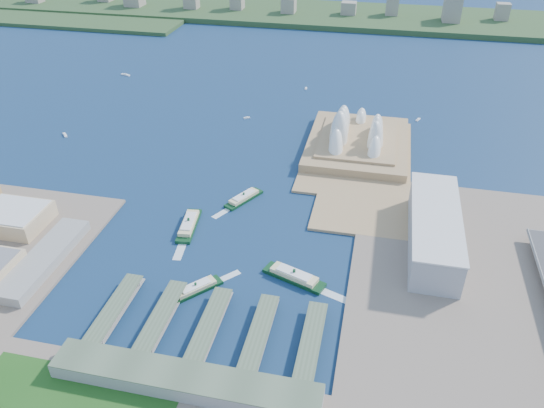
% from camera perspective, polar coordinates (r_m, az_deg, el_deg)
% --- Properties ---
extents(ground, '(3000.00, 3000.00, 0.00)m').
position_cam_1_polar(ground, '(506.78, -5.54, -7.02)').
color(ground, '#0D203F').
rests_on(ground, ground).
extents(east_land, '(240.00, 500.00, 3.00)m').
position_cam_1_polar(east_land, '(465.40, 22.84, -14.36)').
color(east_land, '#78695C').
rests_on(east_land, ground).
extents(peninsula, '(135.00, 220.00, 3.00)m').
position_cam_1_polar(peninsula, '(705.42, 9.21, 5.28)').
color(peninsula, '#A28158').
rests_on(peninsula, ground).
extents(far_shore, '(2200.00, 260.00, 12.00)m').
position_cam_1_polar(far_shore, '(1390.01, 7.12, 19.50)').
color(far_shore, '#2D4926').
rests_on(far_shore, ground).
extents(opera_house, '(134.00, 180.00, 58.00)m').
position_cam_1_polar(opera_house, '(710.24, 9.36, 8.21)').
color(opera_house, white).
rests_on(opera_house, peninsula).
extents(toaster_building, '(45.00, 155.00, 35.00)m').
position_cam_1_polar(toaster_building, '(544.16, 17.02, -2.64)').
color(toaster_building, '#939399').
rests_on(toaster_building, east_land).
extents(ferry_wharves, '(184.00, 90.00, 9.30)m').
position_cam_1_polar(ferry_wharves, '(448.32, -6.71, -12.83)').
color(ferry_wharves, '#4C5C46').
rests_on(ferry_wharves, ground).
extents(terminal_building, '(200.00, 28.00, 12.00)m').
position_cam_1_polar(terminal_building, '(408.15, -9.35, -18.26)').
color(terminal_building, gray).
rests_on(terminal_building, south_land).
extents(far_skyline, '(1900.00, 140.00, 55.00)m').
position_cam_1_polar(far_skyline, '(1363.24, 7.12, 20.68)').
color(far_skyline, gray).
rests_on(far_skyline, far_shore).
extents(ferry_a, '(22.41, 61.25, 11.32)m').
position_cam_1_polar(ferry_a, '(562.49, -8.95, -2.01)').
color(ferry_a, '#0D3619').
rests_on(ferry_a, ground).
extents(ferry_b, '(36.34, 51.70, 9.78)m').
position_cam_1_polar(ferry_b, '(601.26, -3.05, 0.82)').
color(ferry_b, '#0D3619').
rests_on(ferry_b, ground).
extents(ferry_c, '(42.68, 45.52, 9.41)m').
position_cam_1_polar(ferry_c, '(483.62, -8.20, -8.83)').
color(ferry_c, '#0D3619').
rests_on(ferry_c, ground).
extents(ferry_d, '(61.69, 34.83, 11.36)m').
position_cam_1_polar(ferry_d, '(490.65, 2.39, -7.58)').
color(ferry_d, '#0D3619').
rests_on(ferry_d, ground).
extents(boat_a, '(12.84, 13.37, 2.86)m').
position_cam_1_polar(boat_a, '(804.15, -21.38, 6.95)').
color(boat_a, white).
rests_on(boat_a, ground).
extents(boat_b, '(9.82, 7.49, 2.54)m').
position_cam_1_polar(boat_b, '(804.82, -2.72, 9.27)').
color(boat_b, white).
rests_on(boat_b, ground).
extents(boat_c, '(7.73, 11.56, 2.53)m').
position_cam_1_polar(boat_c, '(827.23, 15.43, 8.77)').
color(boat_c, white).
rests_on(boat_c, ground).
extents(boat_d, '(18.37, 8.00, 3.03)m').
position_cam_1_polar(boat_d, '(1015.49, -15.49, 13.27)').
color(boat_d, white).
rests_on(boat_d, ground).
extents(boat_e, '(3.80, 10.24, 2.47)m').
position_cam_1_polar(boat_e, '(918.90, 3.66, 12.32)').
color(boat_e, white).
rests_on(boat_e, ground).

